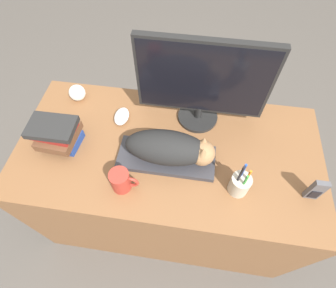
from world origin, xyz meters
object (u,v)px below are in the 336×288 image
object	(u,v)px
computer_mouse	(122,116)
book_stack	(57,134)
phone	(316,190)
keyboard	(167,158)
coffee_mug	(121,181)
pen_cup	(240,184)
monitor	(203,82)
cat	(172,148)
baseball	(77,93)

from	to	relation	value
computer_mouse	book_stack	size ratio (longest dim) A/B	0.54
phone	keyboard	bearing A→B (deg)	171.80
coffee_mug	pen_cup	xyz separation A→B (m)	(0.45, 0.05, -0.00)
pen_cup	monitor	bearing A→B (deg)	118.81
cat	pen_cup	size ratio (longest dim) A/B	1.88
cat	computer_mouse	world-z (taller)	cat
cat	phone	size ratio (longest dim) A/B	3.01
phone	cat	bearing A→B (deg)	171.49
phone	book_stack	xyz separation A→B (m)	(-1.05, 0.10, 0.01)
book_stack	cat	bearing A→B (deg)	-1.79
cat	pen_cup	world-z (taller)	pen_cup
cat	phone	world-z (taller)	cat
keyboard	book_stack	xyz separation A→B (m)	(-0.47, 0.02, 0.06)
pen_cup	baseball	bearing A→B (deg)	154.19
computer_mouse	pen_cup	bearing A→B (deg)	-27.75
computer_mouse	keyboard	bearing A→B (deg)	-37.83
cat	monitor	size ratio (longest dim) A/B	0.66
baseball	book_stack	bearing A→B (deg)	-87.09
pen_cup	phone	distance (m)	0.28
computer_mouse	coffee_mug	world-z (taller)	coffee_mug
monitor	phone	xyz separation A→B (m)	(0.47, -0.33, -0.17)
coffee_mug	baseball	distance (m)	0.54
keyboard	computer_mouse	size ratio (longest dim) A/B	3.90
cat	monitor	xyz separation A→B (m)	(0.09, 0.24, 0.14)
monitor	book_stack	distance (m)	0.64
computer_mouse	pen_cup	size ratio (longest dim) A/B	0.55
baseball	book_stack	xyz separation A→B (m)	(0.01, -0.27, 0.03)
coffee_mug	baseball	bearing A→B (deg)	127.47
pen_cup	cat	bearing A→B (deg)	160.92
monitor	phone	distance (m)	0.59
computer_mouse	phone	world-z (taller)	phone
coffee_mug	phone	xyz separation A→B (m)	(0.73, 0.06, 0.01)
cat	book_stack	bearing A→B (deg)	178.21
computer_mouse	book_stack	xyz separation A→B (m)	(-0.23, -0.17, 0.05)
keyboard	baseball	distance (m)	0.56
monitor	baseball	distance (m)	0.62
computer_mouse	pen_cup	world-z (taller)	pen_cup
pen_cup	book_stack	size ratio (longest dim) A/B	0.99
pen_cup	keyboard	bearing A→B (deg)	162.22
keyboard	computer_mouse	distance (m)	0.31
keyboard	phone	xyz separation A→B (m)	(0.57, -0.08, 0.05)
keyboard	computer_mouse	world-z (taller)	computer_mouse
monitor	coffee_mug	bearing A→B (deg)	-124.03
cat	keyboard	bearing A→B (deg)	180.00
keyboard	monitor	bearing A→B (deg)	65.89
book_stack	keyboard	bearing A→B (deg)	-1.87
keyboard	cat	distance (m)	0.08
computer_mouse	book_stack	bearing A→B (deg)	-143.02
book_stack	computer_mouse	bearing A→B (deg)	36.98
keyboard	book_stack	world-z (taller)	book_stack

